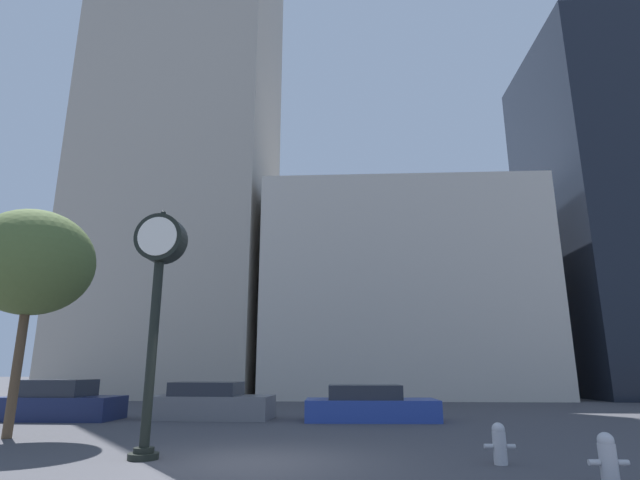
{
  "coord_description": "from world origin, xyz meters",
  "views": [
    {
      "loc": [
        1.81,
        -9.99,
        1.71
      ],
      "look_at": [
        0.74,
        10.8,
        7.09
      ],
      "focal_mm": 28.0,
      "sensor_mm": 36.0,
      "label": 1
    }
  ],
  "objects": [
    {
      "name": "ground_plane",
      "position": [
        0.0,
        0.0,
        0.0
      ],
      "size": [
        200.0,
        200.0,
        0.0
      ],
      "primitive_type": "plane",
      "color": "#424247"
    },
    {
      "name": "building_tall_tower",
      "position": [
        -9.83,
        24.0,
        19.86
      ],
      "size": [
        12.15,
        12.0,
        39.71
      ],
      "color": "#ADA393",
      "rests_on": "ground_plane"
    },
    {
      "name": "building_storefront_row",
      "position": [
        5.43,
        24.0,
        6.5
      ],
      "size": [
        17.15,
        12.0,
        13.01
      ],
      "color": "beige",
      "rests_on": "ground_plane"
    },
    {
      "name": "street_clock",
      "position": [
        -2.17,
        0.27,
        3.62
      ],
      "size": [
        1.03,
        0.6,
        5.08
      ],
      "color": "black",
      "rests_on": "ground_plane"
    },
    {
      "name": "car_navy",
      "position": [
        -8.17,
        7.71,
        0.56
      ],
      "size": [
        3.99,
        1.95,
        1.34
      ],
      "rotation": [
        0.0,
        0.0,
        -0.01
      ],
      "color": "#19234C",
      "rests_on": "ground_plane"
    },
    {
      "name": "car_grey",
      "position": [
        -2.99,
        8.26,
        0.53
      ],
      "size": [
        4.31,
        2.07,
        1.25
      ],
      "rotation": [
        0.0,
        0.0,
        -0.05
      ],
      "color": "slate",
      "rests_on": "ground_plane"
    },
    {
      "name": "car_blue",
      "position": [
        2.58,
        7.91,
        0.5
      ],
      "size": [
        4.49,
        2.01,
        1.18
      ],
      "rotation": [
        0.0,
        0.0,
        0.02
      ],
      "color": "#28429E",
      "rests_on": "ground_plane"
    },
    {
      "name": "fire_hydrant_near",
      "position": [
        4.63,
        0.07,
        0.37
      ],
      "size": [
        0.57,
        0.25,
        0.74
      ],
      "color": "#B7B7BC",
      "rests_on": "ground_plane"
    },
    {
      "name": "fire_hydrant_far",
      "position": [
        5.77,
        -1.61,
        0.39
      ],
      "size": [
        0.59,
        0.26,
        0.77
      ],
      "color": "#B7B7BC",
      "rests_on": "ground_plane"
    },
    {
      "name": "bare_tree",
      "position": [
        -6.81,
        3.04,
        4.54
      ],
      "size": [
        3.23,
        3.23,
        6.02
      ],
      "color": "brown",
      "rests_on": "ground_plane"
    }
  ]
}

